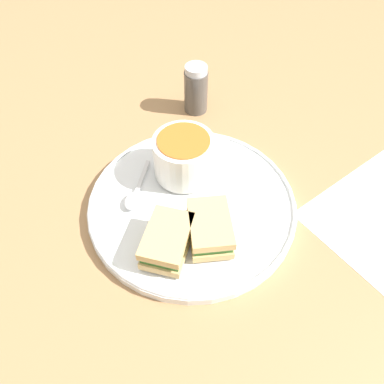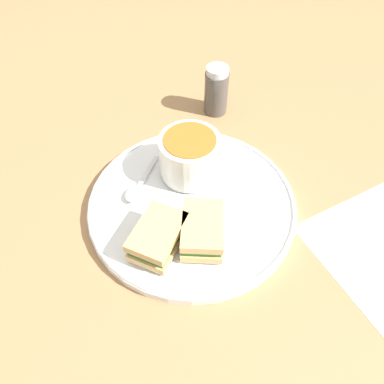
% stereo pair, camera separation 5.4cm
% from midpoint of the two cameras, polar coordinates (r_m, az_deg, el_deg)
% --- Properties ---
extents(ground_plane, '(2.40, 2.40, 0.00)m').
position_cam_midpoint_polar(ground_plane, '(0.57, 2.71, -2.52)').
color(ground_plane, '#9E754C').
extents(plate, '(0.31, 0.31, 0.02)m').
position_cam_midpoint_polar(plate, '(0.56, 2.75, -1.94)').
color(plate, white).
rests_on(plate, ground_plane).
extents(soup_bowl, '(0.09, 0.09, 0.07)m').
position_cam_midpoint_polar(soup_bowl, '(0.57, 2.42, 5.41)').
color(soup_bowl, white).
rests_on(soup_bowl, plate).
extents(spoon, '(0.09, 0.08, 0.01)m').
position_cam_midpoint_polar(spoon, '(0.57, -5.85, 0.11)').
color(spoon, silver).
rests_on(spoon, plate).
extents(sandwich_half_near, '(0.10, 0.10, 0.04)m').
position_cam_midpoint_polar(sandwich_half_near, '(0.50, -2.11, -7.02)').
color(sandwich_half_near, tan).
rests_on(sandwich_half_near, plate).
extents(sandwich_half_far, '(0.10, 0.08, 0.04)m').
position_cam_midpoint_polar(sandwich_half_far, '(0.50, 4.70, -6.00)').
color(sandwich_half_far, tan).
rests_on(sandwich_half_far, plate).
extents(salt_shaker, '(0.04, 0.04, 0.09)m').
position_cam_midpoint_polar(salt_shaker, '(0.71, 5.99, 15.02)').
color(salt_shaker, '#4C4742').
rests_on(salt_shaker, ground_plane).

